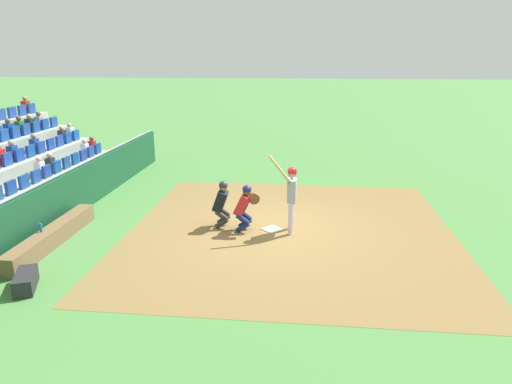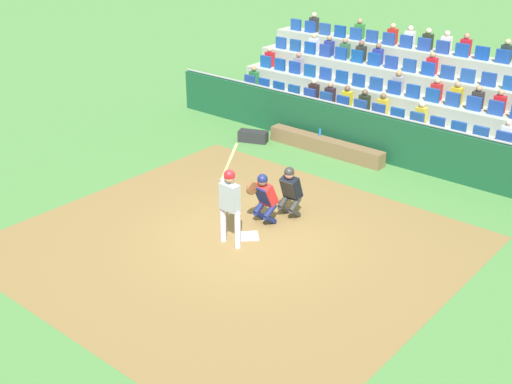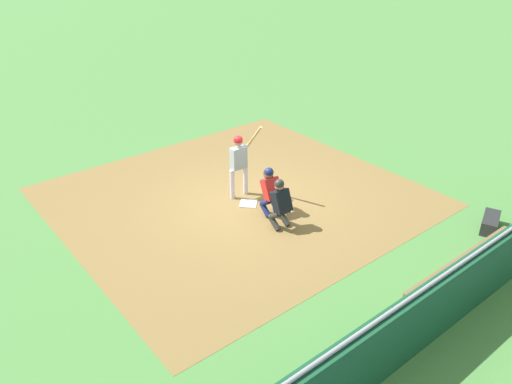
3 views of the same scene
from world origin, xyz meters
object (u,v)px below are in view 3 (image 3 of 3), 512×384
(dugout_bench, at_px, (465,269))
(water_bottle_on_bench, at_px, (480,253))
(catcher_crouching, at_px, (270,188))
(batter_at_plate, at_px, (239,159))
(equipment_duffel_bag, at_px, (490,223))
(home_plate_marker, at_px, (248,203))
(home_plate_umpire, at_px, (280,202))

(dugout_bench, relative_size, water_bottle_on_bench, 18.03)
(catcher_crouching, distance_m, dugout_bench, 4.85)
(batter_at_plate, bearing_deg, dugout_bench, -75.40)
(catcher_crouching, relative_size, equipment_duffel_bag, 1.45)
(home_plate_marker, distance_m, equipment_duffel_bag, 6.04)
(batter_at_plate, xyz_separation_m, catcher_crouching, (0.06, -1.22, -0.39))
(home_plate_umpire, relative_size, water_bottle_on_bench, 6.18)
(equipment_duffel_bag, bearing_deg, home_plate_umpire, 117.60)
(home_plate_marker, height_order, batter_at_plate, batter_at_plate)
(home_plate_marker, height_order, home_plate_umpire, home_plate_umpire)
(catcher_crouching, distance_m, home_plate_umpire, 0.70)
(catcher_crouching, relative_size, water_bottle_on_bench, 6.08)
(water_bottle_on_bench, bearing_deg, dugout_bench, 160.26)
(catcher_crouching, xyz_separation_m, dugout_bench, (1.46, -4.60, -0.49))
(home_plate_marker, bearing_deg, home_plate_umpire, -94.13)
(home_plate_umpire, xyz_separation_m, equipment_duffel_bag, (3.93, -3.29, -0.54))
(home_plate_marker, xyz_separation_m, catcher_crouching, (0.15, -0.72, 0.70))
(catcher_crouching, distance_m, water_bottle_on_bench, 5.01)
(home_plate_marker, relative_size, dugout_bench, 0.12)
(dugout_bench, relative_size, equipment_duffel_bag, 4.30)
(home_plate_umpire, relative_size, equipment_duffel_bag, 1.47)
(home_plate_umpire, bearing_deg, home_plate_marker, 85.87)
(water_bottle_on_bench, bearing_deg, home_plate_marker, 109.16)
(batter_at_plate, distance_m, catcher_crouching, 1.28)
(batter_at_plate, distance_m, equipment_duffel_bag, 6.44)
(home_plate_umpire, distance_m, equipment_duffel_bag, 5.15)
(equipment_duffel_bag, bearing_deg, home_plate_marker, 106.95)
(home_plate_marker, distance_m, batter_at_plate, 1.20)
(home_plate_marker, height_order, equipment_duffel_bag, equipment_duffel_bag)
(home_plate_marker, distance_m, home_plate_umpire, 1.54)
(water_bottle_on_bench, xyz_separation_m, equipment_duffel_bag, (1.95, 0.75, -0.37))
(batter_at_plate, xyz_separation_m, water_bottle_on_bench, (1.79, -5.92, -0.56))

